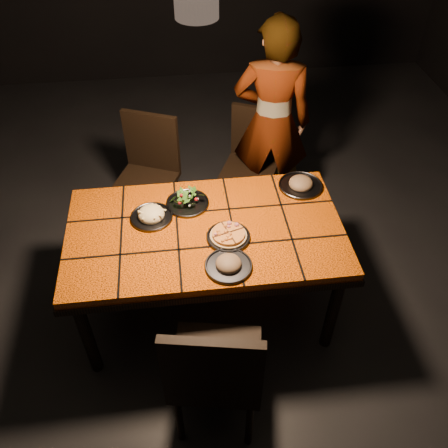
{
  "coord_description": "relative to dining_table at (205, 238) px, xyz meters",
  "views": [
    {
      "loc": [
        -0.13,
        -1.97,
        2.65
      ],
      "look_at": [
        0.1,
        -0.05,
        0.82
      ],
      "focal_mm": 38.0,
      "sensor_mm": 36.0,
      "label": 1
    }
  ],
  "objects": [
    {
      "name": "plate_salad",
      "position": [
        -0.09,
        0.23,
        0.1
      ],
      "size": [
        0.26,
        0.26,
        0.07
      ],
      "color": "#3D3D43",
      "rests_on": "dining_table"
    },
    {
      "name": "plate_pasta",
      "position": [
        -0.31,
        0.13,
        0.1
      ],
      "size": [
        0.25,
        0.25,
        0.08
      ],
      "color": "#3D3D43",
      "rests_on": "dining_table"
    },
    {
      "name": "plate_pizza",
      "position": [
        0.12,
        -0.09,
        0.1
      ],
      "size": [
        0.26,
        0.26,
        0.04
      ],
      "color": "#3D3D43",
      "rests_on": "dining_table"
    },
    {
      "name": "plate_mushroom_b",
      "position": [
        0.64,
        0.31,
        0.1
      ],
      "size": [
        0.28,
        0.28,
        0.09
      ],
      "color": "#3D3D43",
      "rests_on": "dining_table"
    },
    {
      "name": "room_shell",
      "position": [
        0.0,
        0.0,
        0.83
      ],
      "size": [
        6.04,
        7.04,
        3.08
      ],
      "color": "black",
      "rests_on": "ground"
    },
    {
      "name": "chair_far_left",
      "position": [
        -0.34,
        0.93,
        -0.14
      ],
      "size": [
        0.55,
        0.55,
        0.93
      ],
      "rotation": [
        0.0,
        0.0,
        -0.4
      ],
      "color": "black",
      "rests_on": "ground"
    },
    {
      "name": "chair_near",
      "position": [
        -0.03,
        -0.81,
        -0.1
      ],
      "size": [
        0.53,
        0.53,
        1.0
      ],
      "rotation": [
        0.0,
        0.0,
        2.95
      ],
      "color": "black",
      "rests_on": "ground"
    },
    {
      "name": "plate_mushroom_a",
      "position": [
        0.1,
        -0.31,
        0.1
      ],
      "size": [
        0.26,
        0.26,
        0.08
      ],
      "color": "#3D3D43",
      "rests_on": "dining_table"
    },
    {
      "name": "dining_table",
      "position": [
        0.0,
        0.0,
        0.0
      ],
      "size": [
        1.62,
        0.92,
        0.75
      ],
      "color": "#D95406",
      "rests_on": "ground"
    },
    {
      "name": "chair_far_right",
      "position": [
        0.46,
        1.02,
        -0.17
      ],
      "size": [
        0.53,
        0.53,
        0.88
      ],
      "rotation": [
        0.0,
        0.0,
        -0.43
      ],
      "color": "black",
      "rests_on": "ground"
    },
    {
      "name": "diner",
      "position": [
        0.59,
        1.03,
        0.12
      ],
      "size": [
        0.65,
        0.49,
        1.58
      ],
      "primitive_type": "imported",
      "rotation": [
        0.0,
        0.0,
        2.92
      ],
      "color": "brown",
      "rests_on": "ground"
    }
  ]
}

